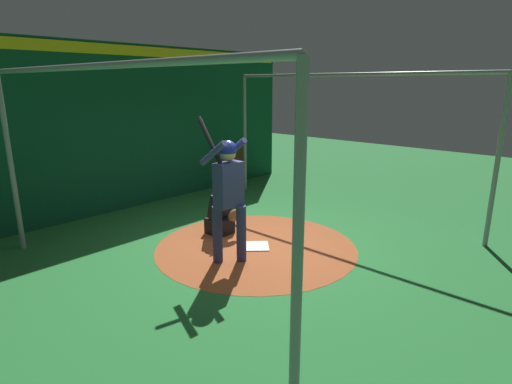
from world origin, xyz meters
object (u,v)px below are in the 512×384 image
at_px(batter, 228,189).
at_px(catcher, 221,214).
at_px(home_plate, 256,246).
at_px(bat_rack, 237,166).

relative_size(batter, catcher, 2.27).
xyz_separation_m(home_plate, batter, (0.08, -0.70, 1.13)).
height_order(catcher, bat_rack, bat_rack).
height_order(home_plate, bat_rack, bat_rack).
bearing_deg(home_plate, catcher, 177.81).
bearing_deg(bat_rack, home_plate, -41.10).
distance_m(catcher, bat_rack, 3.90).
bearing_deg(home_plate, batter, -83.57).
distance_m(home_plate, batter, 1.33).
distance_m(home_plate, catcher, 0.95).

